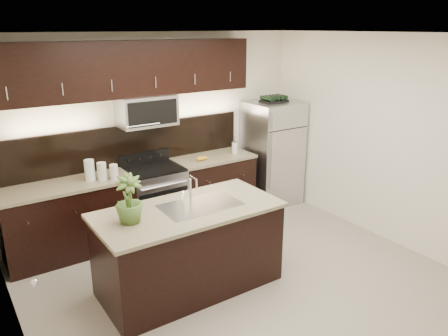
% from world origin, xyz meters
% --- Properties ---
extents(ground, '(4.50, 4.50, 0.00)m').
position_xyz_m(ground, '(0.00, 0.00, 0.00)').
color(ground, gray).
rests_on(ground, ground).
extents(room_walls, '(4.52, 4.02, 2.71)m').
position_xyz_m(room_walls, '(-0.11, -0.04, 1.70)').
color(room_walls, silver).
rests_on(room_walls, ground).
extents(counter_run, '(3.51, 0.65, 0.94)m').
position_xyz_m(counter_run, '(-0.46, 1.69, 0.47)').
color(counter_run, black).
rests_on(counter_run, ground).
extents(upper_fixtures, '(3.49, 0.40, 1.66)m').
position_xyz_m(upper_fixtures, '(-0.43, 1.84, 2.14)').
color(upper_fixtures, black).
rests_on(upper_fixtures, counter_run).
extents(island, '(1.96, 0.96, 0.94)m').
position_xyz_m(island, '(-0.54, 0.20, 0.47)').
color(island, black).
rests_on(island, ground).
extents(sink_faucet, '(0.84, 0.50, 0.28)m').
position_xyz_m(sink_faucet, '(-0.39, 0.21, 0.96)').
color(sink_faucet, silver).
rests_on(sink_faucet, island).
extents(refrigerator, '(0.80, 0.72, 1.65)m').
position_xyz_m(refrigerator, '(1.80, 1.63, 0.82)').
color(refrigerator, '#B2B2B7').
rests_on(refrigerator, ground).
extents(wine_rack, '(0.41, 0.25, 0.10)m').
position_xyz_m(wine_rack, '(1.80, 1.63, 1.70)').
color(wine_rack, black).
rests_on(wine_rack, refrigerator).
extents(plant, '(0.30, 0.30, 0.48)m').
position_xyz_m(plant, '(-1.18, 0.22, 1.18)').
color(plant, '#405F26').
rests_on(plant, island).
extents(canisters, '(0.38, 0.23, 0.27)m').
position_xyz_m(canisters, '(-1.02, 1.60, 1.06)').
color(canisters, silver).
rests_on(canisters, counter_run).
extents(french_press, '(0.09, 0.09, 0.26)m').
position_xyz_m(french_press, '(1.07, 1.64, 1.04)').
color(french_press, silver).
rests_on(french_press, counter_run).
extents(bananas, '(0.20, 0.16, 0.06)m').
position_xyz_m(bananas, '(0.42, 1.61, 0.97)').
color(bananas, '#C5891B').
rests_on(bananas, counter_run).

